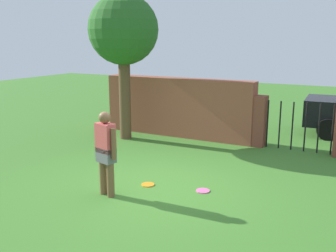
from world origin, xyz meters
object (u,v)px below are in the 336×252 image
Objects in this scene: tree at (123,32)px; frisbee_orange at (148,185)px; person at (106,150)px; frisbee_pink at (203,191)px.

frisbee_orange is (2.57, -3.02, -3.10)m from tree.
person is 1.27m from frisbee_orange.
person is (2.16, -3.83, -2.21)m from tree.
tree is 5.58m from frisbee_pink.
tree is 15.48× the size of frisbee_pink.
frisbee_pink is (1.54, 1.03, -0.89)m from person.
tree is 5.03m from frisbee_orange.
frisbee_pink is (1.12, 0.22, 0.00)m from frisbee_orange.
tree is at bearing -46.44° from person.
tree is at bearing 130.44° from frisbee_orange.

